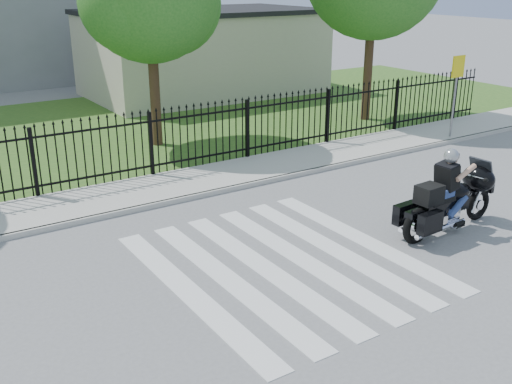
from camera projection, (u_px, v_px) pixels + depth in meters
ground at (283, 263)px, 11.32m from camera, size 120.00×120.00×0.00m
crosswalk at (283, 263)px, 11.32m from camera, size 5.00×5.50×0.01m
sidewalk at (169, 186)px, 15.23m from camera, size 40.00×2.00×0.12m
curb at (187, 198)px, 14.45m from camera, size 40.00×0.12×0.12m
grass_strip at (82, 131)px, 20.75m from camera, size 40.00×12.00×0.02m
iron_fence at (151, 146)px, 15.73m from camera, size 26.00×0.04×1.80m
building_low at (203, 54)px, 26.90m from camera, size 10.00×6.00×3.50m
building_low_roof at (202, 11)px, 26.26m from camera, size 10.20×6.20×0.20m
motorcycle_rider at (448, 197)px, 12.50m from camera, size 2.82×0.93×1.86m
traffic_sign at (457, 79)px, 19.06m from camera, size 0.57×0.09×2.62m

